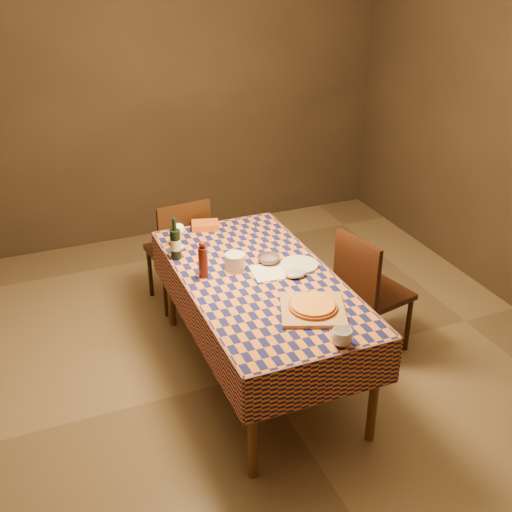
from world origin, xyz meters
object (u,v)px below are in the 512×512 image
wine_bottle (176,244)px  chair_far (180,247)px  white_plate (299,264)px  bowl (269,259)px  chair_right (367,288)px  cutting_board (313,309)px  dining_table (259,288)px  pizza (313,306)px

wine_bottle → chair_far: size_ratio=0.31×
white_plate → chair_far: chair_far is taller
bowl → chair_far: bearing=111.2°
chair_right → bowl: bearing=165.1°
cutting_board → wine_bottle: wine_bottle is taller
dining_table → white_plate: 0.32m
chair_far → chair_right: size_ratio=1.00×
dining_table → bowl: bearing=50.0°
white_plate → pizza: bearing=-107.8°
bowl → chair_far: size_ratio=0.16×
white_plate → chair_far: (-0.52, 1.03, -0.25)m
bowl → dining_table: bearing=-130.0°
cutting_board → chair_right: size_ratio=0.40×
cutting_board → chair_far: size_ratio=0.40×
bowl → chair_far: 1.02m
bowl → pizza: bearing=-90.1°
cutting_board → chair_right: bearing=35.0°
dining_table → bowl: bowl is taller
dining_table → bowl: size_ratio=12.39×
chair_far → chair_right: same height
pizza → bowl: size_ratio=2.48×
pizza → cutting_board: bearing=180.0°
cutting_board → dining_table: bearing=105.7°
cutting_board → bowl: (0.00, 0.65, 0.01)m
pizza → white_plate: bearing=72.2°
chair_right → cutting_board: bearing=-145.0°
pizza → chair_right: (0.67, 0.47, -0.28)m
chair_far → bowl: bearing=-68.8°
bowl → wine_bottle: (-0.55, 0.29, 0.09)m
bowl → wine_bottle: size_ratio=0.51×
pizza → wine_bottle: wine_bottle is taller
dining_table → chair_right: size_ratio=1.98×
dining_table → white_plate: white_plate is taller
dining_table → bowl: (0.14, 0.16, 0.10)m
cutting_board → chair_far: bearing=102.7°
pizza → wine_bottle: (-0.55, 0.94, 0.07)m
chair_far → chair_right: 1.50m
white_plate → chair_right: size_ratio=0.27×
chair_far → cutting_board: bearing=-77.3°
dining_table → wine_bottle: bearing=132.2°
pizza → chair_right: 0.87m
wine_bottle → dining_table: bearing=-47.8°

